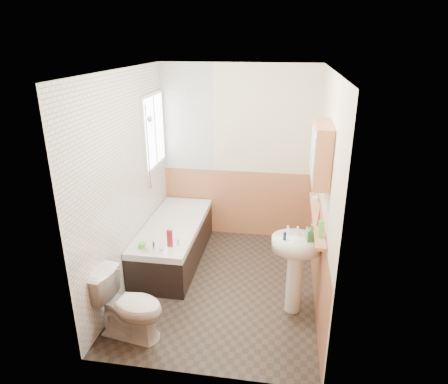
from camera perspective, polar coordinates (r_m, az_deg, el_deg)
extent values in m
plane|color=black|center=(4.97, -0.28, -13.08)|extent=(2.80, 2.80, 0.00)
plane|color=white|center=(4.12, -0.34, 17.00)|extent=(2.80, 2.80, 0.00)
cube|color=#EFE6C5|center=(5.72, 2.00, 5.45)|extent=(2.20, 0.02, 2.50)
cube|color=#EFE6C5|center=(3.14, -4.54, -8.50)|extent=(2.20, 0.02, 2.50)
cube|color=#EFE6C5|center=(4.69, -13.81, 1.26)|extent=(0.02, 2.80, 2.50)
cube|color=#EFE6C5|center=(4.36, 14.23, -0.31)|extent=(0.02, 2.80, 2.50)
cube|color=#C57B51|center=(4.68, 13.13, -8.87)|extent=(0.01, 2.80, 1.00)
cube|color=#C57B51|center=(3.59, -4.09, -18.79)|extent=(2.20, 0.01, 1.00)
cube|color=#C57B51|center=(5.95, 1.88, -1.58)|extent=(2.20, 0.01, 1.00)
cube|color=white|center=(4.68, -13.56, 1.24)|extent=(0.01, 2.80, 2.50)
cube|color=white|center=(5.71, -5.33, 10.51)|extent=(0.75, 0.01, 1.50)
cube|color=white|center=(5.42, -9.95, 8.62)|extent=(0.03, 0.79, 0.99)
cube|color=white|center=(5.42, -9.83, 8.62)|extent=(0.01, 0.70, 0.90)
cube|color=white|center=(5.42, -9.82, 8.62)|extent=(0.01, 0.04, 0.90)
cube|color=black|center=(5.41, -7.14, -7.38)|extent=(0.70, 1.74, 0.46)
cube|color=white|center=(5.29, -7.28, -4.82)|extent=(0.70, 1.74, 0.08)
cube|color=white|center=(5.29, -7.27, -4.91)|extent=(0.56, 1.60, 0.04)
cylinder|color=silver|center=(4.59, -9.98, -7.71)|extent=(0.04, 0.04, 0.14)
sphere|color=silver|center=(4.63, -11.02, -7.92)|extent=(0.06, 0.06, 0.06)
sphere|color=silver|center=(4.58, -8.88, -8.15)|extent=(0.06, 0.06, 0.06)
cylinder|color=silver|center=(5.15, -10.84, 6.20)|extent=(0.02, 0.02, 1.10)
cylinder|color=silver|center=(5.30, -10.47, 0.92)|extent=(0.04, 0.04, 0.02)
cylinder|color=silver|center=(5.05, -11.24, 11.74)|extent=(0.04, 0.04, 0.02)
cylinder|color=silver|center=(5.05, -10.58, 10.21)|extent=(0.06, 0.07, 0.08)
imported|color=white|center=(4.17, -13.40, -15.51)|extent=(0.77, 0.51, 0.69)
cylinder|color=white|center=(4.45, 9.97, -12.49)|extent=(0.17, 0.17, 0.72)
ellipsoid|color=white|center=(4.21, 10.37, -7.28)|extent=(0.52, 0.42, 0.14)
cylinder|color=silver|center=(4.25, 9.10, -5.27)|extent=(0.03, 0.03, 0.08)
cylinder|color=silver|center=(4.26, 11.80, -5.42)|extent=(0.03, 0.03, 0.08)
cylinder|color=silver|center=(4.22, 10.48, -5.10)|extent=(0.02, 0.11, 0.09)
cube|color=#C57B51|center=(4.36, 13.13, -3.56)|extent=(0.10, 1.41, 0.03)
cube|color=#C57B51|center=(4.02, 13.71, 5.42)|extent=(0.16, 0.65, 0.59)
cube|color=silver|center=(3.86, 12.67, 4.87)|extent=(0.01, 0.25, 0.44)
cube|color=silver|center=(4.17, 12.46, 6.06)|extent=(0.01, 0.25, 0.44)
cylinder|color=#59C647|center=(3.89, 13.64, -5.14)|extent=(0.06, 0.06, 0.17)
cone|color=maroon|center=(4.10, 13.45, -3.37)|extent=(0.05, 0.05, 0.21)
cylinder|color=silver|center=(4.75, 12.87, -0.95)|extent=(0.08, 0.08, 0.05)
imported|color=#388447|center=(4.13, 12.27, -6.27)|extent=(0.11, 0.19, 0.08)
cylinder|color=navy|center=(4.09, 8.66, -6.25)|extent=(0.03, 0.03, 0.09)
cube|color=maroon|center=(4.66, -7.76, -6.58)|extent=(0.07, 0.05, 0.21)
cylinder|color=#59C647|center=(4.73, -11.59, -7.49)|extent=(0.12, 0.12, 0.06)
cylinder|color=silver|center=(4.69, -6.58, -7.19)|extent=(0.03, 0.03, 0.09)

